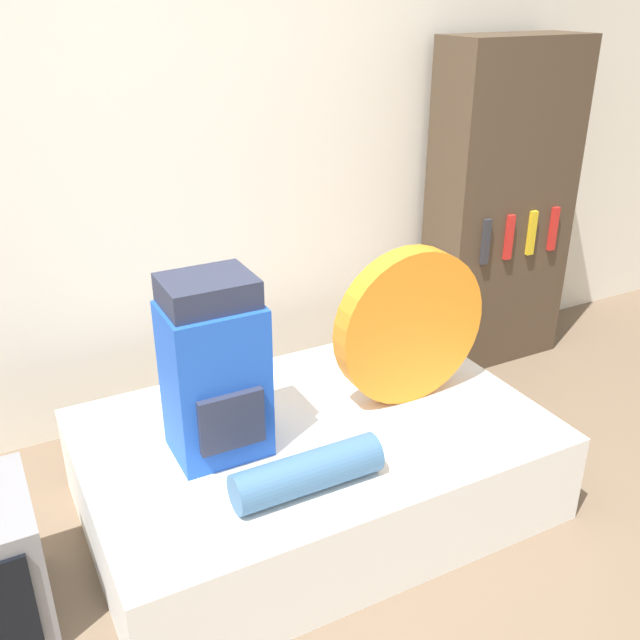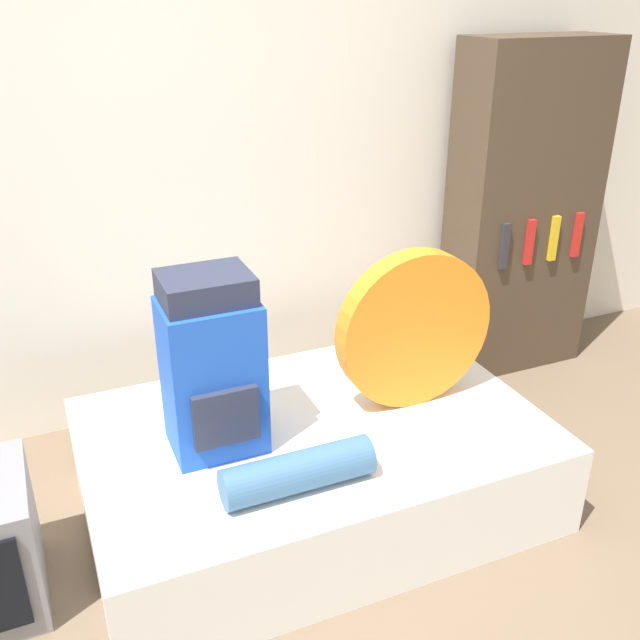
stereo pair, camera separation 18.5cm
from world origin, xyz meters
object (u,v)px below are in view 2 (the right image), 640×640
sleeping_roll (298,472)px  tent_bag (414,329)px  backpack (212,367)px  bookshelf (523,212)px

sleeping_roll → tent_bag: bearing=29.0°
backpack → tent_bag: (0.83, -0.01, -0.00)m
backpack → bookshelf: bearing=20.7°
backpack → sleeping_roll: 0.49m
backpack → sleeping_roll: backpack is taller
bookshelf → tent_bag: bearing=-145.9°
sleeping_roll → bookshelf: 2.07m
tent_bag → sleeping_roll: bearing=-151.0°
backpack → bookshelf: size_ratio=0.39×
tent_bag → bookshelf: (1.07, 0.73, 0.16)m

